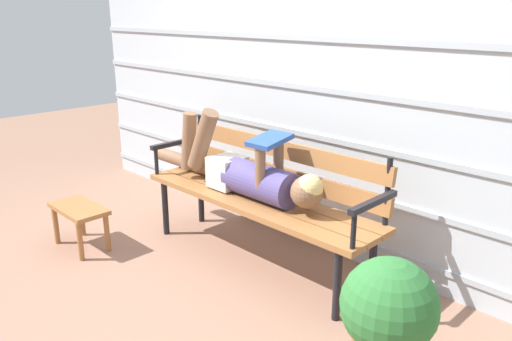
% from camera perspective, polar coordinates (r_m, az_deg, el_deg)
% --- Properties ---
extents(ground_plane, '(12.00, 12.00, 0.00)m').
position_cam_1_polar(ground_plane, '(3.30, -2.20, -11.08)').
color(ground_plane, '#936B56').
extents(house_siding, '(4.85, 0.08, 2.19)m').
position_cam_1_polar(house_siding, '(3.41, 5.86, 9.33)').
color(house_siding, '#B2BCC6').
rests_on(house_siding, ground).
extents(park_bench, '(1.75, 0.44, 0.83)m').
position_cam_1_polar(park_bench, '(3.25, 0.82, -2.11)').
color(park_bench, '#9E6638').
rests_on(park_bench, ground).
extents(reclining_person, '(1.65, 0.26, 0.53)m').
position_cam_1_polar(reclining_person, '(3.24, -1.31, -0.16)').
color(reclining_person, '#514784').
extents(footstool, '(0.45, 0.24, 0.30)m').
position_cam_1_polar(footstool, '(3.69, -19.22, -4.70)').
color(footstool, '#9E6638').
rests_on(footstool, ground).
extents(potted_plant, '(0.41, 0.41, 0.62)m').
position_cam_1_polar(potted_plant, '(2.28, 14.57, -15.87)').
color(potted_plant, '#AD5B3D').
rests_on(potted_plant, ground).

